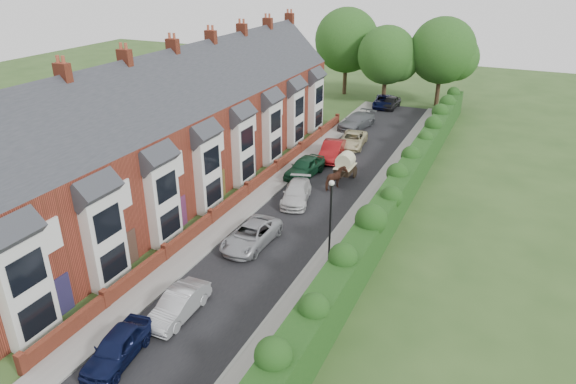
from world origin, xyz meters
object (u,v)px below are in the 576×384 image
Objects in this scene: car_silver_a at (178,305)px; car_black at (391,102)px; car_navy at (117,347)px; horse_cart at (345,164)px; horse at (336,179)px; car_red at (332,150)px; car_silver_b at (251,235)px; car_grey at (357,121)px; car_beige at (352,140)px; lamppost at (331,211)px; car_white at (296,193)px.

car_silver_a is 42.53m from car_black.
horse_cart is (2.51, 23.62, 0.61)m from car_navy.
car_red is at bearing -53.17° from horse.
car_grey is at bearing 94.99° from car_silver_b.
car_navy is at bearing -97.50° from car_beige.
lamppost is at bearing 56.06° from car_navy.
horse is (1.90, -10.00, 0.20)m from car_beige.
car_grey is (-1.40, 33.33, 0.10)m from car_silver_a.
car_silver_a is 27.73m from car_beige.
car_red reaches higher than car_silver_a.
car_grey reaches higher than car_beige.
car_silver_b is 1.03× the size of car_red.
car_silver_b is 20.09m from car_beige.
car_white is (-5.00, 6.60, -2.64)m from lamppost.
horse_cart is at bearing -81.29° from car_black.
car_silver_b is at bearing -104.87° from car_white.
car_black is (-0.12, 14.80, 0.02)m from car_beige.
car_beige is (-0.03, 13.20, 0.01)m from car_white.
car_silver_b is at bearing -74.83° from car_grey.
horse is (1.87, 3.20, 0.21)m from car_white.
car_black is 24.88m from horse.
car_navy is (-5.63, -11.59, -2.61)m from lamppost.
horse_cart reaches higher than car_silver_a.
lamppost is 12.58m from horse_cart.
lamppost is 1.28× the size of car_black.
horse is at bearing 75.30° from car_navy.
car_red is 6.65m from horse.
car_black is (-5.15, 34.60, -2.61)m from lamppost.
lamppost is 1.06× the size of car_silver_b.
car_red is 1.17× the size of car_black.
horse is (3.27, -15.60, 0.10)m from car_grey.
car_navy is 0.84× the size of car_beige.
car_grey is at bearing 97.40° from car_beige.
car_beige is 1.53× the size of horse_cart.
car_navy reaches higher than car_beige.
car_red reaches higher than car_beige.
lamppost is at bearing -67.53° from car_white.
horse reaches higher than car_silver_b.
car_white is 1.12× the size of car_black.
car_navy is at bearing -76.71° from car_grey.
lamppost is at bearing -63.75° from car_grey.
car_red is 9.48m from car_grey.
car_silver_a is at bearing -95.36° from horse_cart.
car_grey is (-1.38, 25.69, 0.09)m from car_silver_b.
car_grey is 1.31× the size of car_black.
car_beige is at bearing 91.93° from car_silver_b.
lamppost reaches higher than car_black.
lamppost is at bearing 122.08° from horse.
car_silver_a and car_beige have the same top height.
car_beige is at bearing 103.72° from horse_cart.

